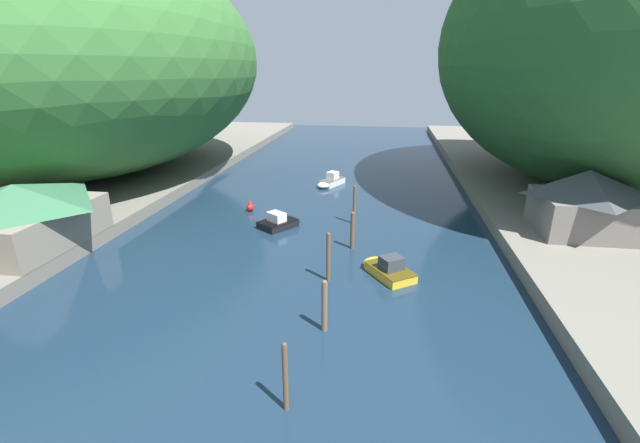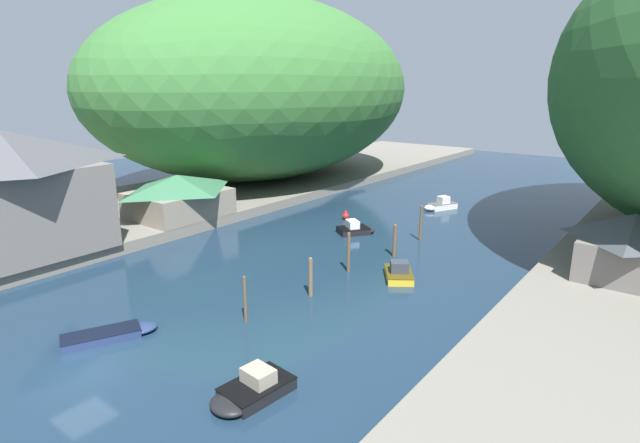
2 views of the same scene
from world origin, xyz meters
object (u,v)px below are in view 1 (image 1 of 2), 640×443
right_bank_cottage (584,200)px  boat_navy_launch (387,268)px  boat_small_dinghy (330,182)px  channel_buoy_near (250,207)px  boathouse_shed (19,214)px  boat_near_quay (281,222)px

right_bank_cottage → boat_navy_launch: 15.67m
boat_small_dinghy → channel_buoy_near: boat_small_dinghy is taller
boat_small_dinghy → right_bank_cottage: bearing=170.8°
boathouse_shed → boat_near_quay: boathouse_shed is taller
boathouse_shed → boat_small_dinghy: bearing=51.1°
boat_small_dinghy → channel_buoy_near: (-6.03, -10.07, -0.04)m
boat_small_dinghy → boathouse_shed: bearing=77.0°
boat_navy_launch → channel_buoy_near: bearing=103.5°
boat_near_quay → boat_navy_launch: size_ratio=0.95×
boathouse_shed → right_bank_cottage: 38.84m
right_bank_cottage → channel_buoy_near: right_bank_cottage is taller
channel_buoy_near → boat_small_dinghy: bearing=59.1°
boathouse_shed → channel_buoy_near: bearing=45.5°
boathouse_shed → channel_buoy_near: 17.23m
boat_near_quay → channel_buoy_near: boat_near_quay is taller
boat_small_dinghy → boat_near_quay: 13.78m
boathouse_shed → channel_buoy_near: size_ratio=8.84×
boathouse_shed → right_bank_cottage: right_bank_cottage is taller
boat_navy_launch → channel_buoy_near: 16.48m
channel_buoy_near → right_bank_cottage: bearing=-8.7°
boathouse_shed → right_bank_cottage: (37.98, 8.12, 0.23)m
right_bank_cottage → boat_near_quay: size_ratio=1.60×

